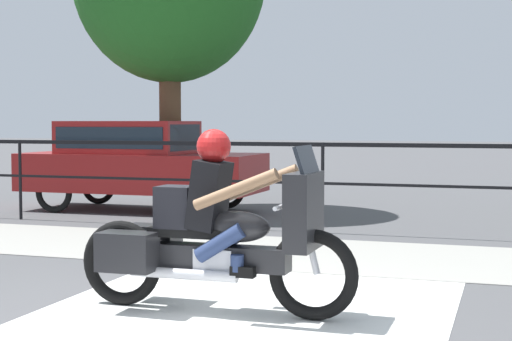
% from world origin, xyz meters
% --- Properties ---
extents(ground_plane, '(120.00, 120.00, 0.00)m').
position_xyz_m(ground_plane, '(0.00, 0.00, 0.00)').
color(ground_plane, '#4C4C4F').
extents(sidewalk_band, '(44.00, 2.40, 0.01)m').
position_xyz_m(sidewalk_band, '(0.00, 3.40, 0.01)').
color(sidewalk_band, '#99968E').
rests_on(sidewalk_band, ground).
extents(crosswalk_band, '(3.41, 6.00, 0.01)m').
position_xyz_m(crosswalk_band, '(0.47, -0.20, 0.00)').
color(crosswalk_band, silver).
rests_on(crosswalk_band, ground).
extents(fence_railing, '(36.00, 0.05, 1.31)m').
position_xyz_m(fence_railing, '(-0.00, 5.22, 1.03)').
color(fence_railing, black).
rests_on(fence_railing, ground).
extents(motorcycle, '(2.47, 0.76, 1.55)m').
position_xyz_m(motorcycle, '(0.22, 0.32, 0.68)').
color(motorcycle, black).
rests_on(motorcycle, ground).
extents(parked_car, '(4.31, 1.70, 1.62)m').
position_xyz_m(parked_car, '(-3.86, 6.98, 0.93)').
color(parked_car, maroon).
rests_on(parked_car, ground).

